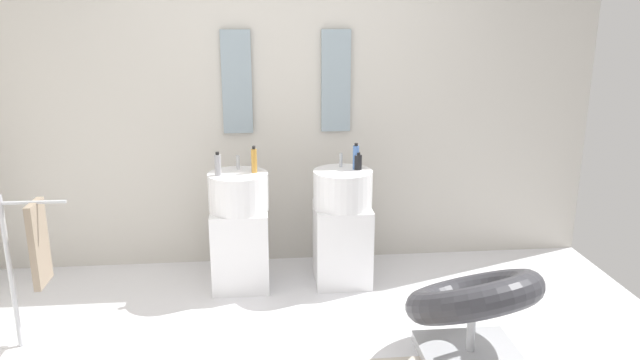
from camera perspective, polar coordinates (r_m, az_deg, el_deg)
rear_partition at (r=4.69m, az=-3.15°, el=7.72°), size 4.80×0.10×2.60m
pedestal_sink_left at (r=4.40m, az=-7.52°, el=-4.58°), size 0.42×0.42×0.95m
pedestal_sink_right at (r=4.43m, az=2.10°, el=-4.30°), size 0.42×0.42×0.95m
vanity_mirror_left at (r=4.60m, az=-7.80°, el=9.06°), size 0.22×0.03×0.76m
vanity_mirror_right at (r=4.63m, az=1.49°, el=9.25°), size 0.22×0.03×0.76m
lounge_chair at (r=3.60m, az=14.14°, el=-11.22°), size 1.04×1.04×0.65m
towel_rack at (r=3.89m, az=-25.19°, el=-5.73°), size 0.37×0.22×0.95m
soap_bottle_amber at (r=4.26m, az=-6.19°, el=1.84°), size 0.04×0.04×0.19m
soap_bottle_black at (r=4.34m, az=3.57°, el=1.71°), size 0.06×0.06×0.12m
soap_bottle_grey at (r=4.23m, az=-9.55°, el=1.43°), size 0.04×0.04×0.16m
soap_bottle_white at (r=4.34m, az=3.40°, el=1.76°), size 0.04×0.04×0.13m
soap_bottle_clear at (r=4.33m, az=-6.18°, el=1.97°), size 0.04×0.04×0.18m
soap_bottle_blue at (r=4.33m, az=3.38°, el=2.15°), size 0.04×0.04×0.19m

